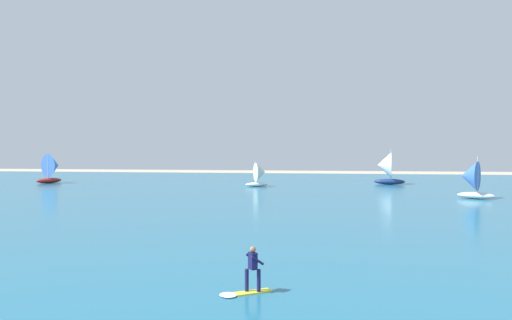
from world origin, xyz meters
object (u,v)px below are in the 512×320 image
sailboat_leading (471,179)px  sailboat_mid_right (52,168)px  kitesurfer (248,277)px  sailboat_mid_left (385,168)px  sailboat_near_shore (260,174)px

sailboat_leading → sailboat_mid_right: sailboat_mid_right is taller
kitesurfer → sailboat_mid_left: sailboat_mid_left is taller
sailboat_near_shore → sailboat_mid_right: sailboat_mid_right is taller
sailboat_leading → sailboat_mid_left: 19.87m
sailboat_mid_left → sailboat_near_shore: bearing=-159.3°
kitesurfer → sailboat_mid_left: bearing=78.9°
sailboat_mid_left → sailboat_mid_right: size_ratio=1.06×
sailboat_leading → sailboat_mid_left: bearing=108.6°
sailboat_leading → sailboat_near_shore: sailboat_leading is taller
sailboat_leading → sailboat_near_shore: 26.23m
kitesurfer → sailboat_mid_right: size_ratio=0.42×
sailboat_leading → sailboat_mid_right: size_ratio=0.91×
kitesurfer → sailboat_near_shore: 49.13m
sailboat_mid_right → sailboat_mid_left: bearing=4.4°
kitesurfer → sailboat_mid_right: bearing=125.2°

